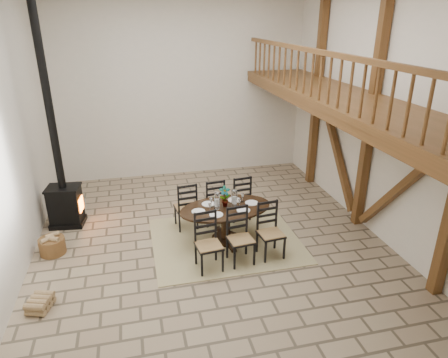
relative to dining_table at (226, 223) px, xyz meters
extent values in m
plane|color=gray|center=(-0.31, 0.08, -0.41)|extent=(8.00, 8.00, 0.00)
cube|color=beige|center=(-0.31, 4.08, 2.09)|extent=(7.00, 0.02, 5.00)
cube|color=beige|center=(-0.31, -3.92, 2.09)|extent=(7.00, 0.02, 5.00)
cube|color=beige|center=(-3.81, 0.08, 2.09)|extent=(0.02, 8.00, 5.00)
cube|color=beige|center=(3.19, 0.08, 2.09)|extent=(0.02, 8.00, 5.00)
cube|color=brown|center=(3.07, 0.08, 2.09)|extent=(0.18, 0.18, 5.00)
cube|color=brown|center=(3.07, 2.58, 2.09)|extent=(0.18, 0.18, 5.00)
cube|color=brown|center=(3.07, -1.17, 0.99)|extent=(0.14, 2.16, 2.54)
cube|color=brown|center=(3.07, 1.33, 0.99)|extent=(0.14, 2.16, 2.54)
cube|color=brown|center=(3.07, 0.08, 2.39)|extent=(0.20, 7.80, 0.20)
cube|color=brown|center=(2.39, 0.08, 2.44)|extent=(1.60, 7.80, 0.12)
cube|color=brown|center=(1.69, 0.08, 2.34)|extent=(0.18, 7.80, 0.22)
cube|color=brown|center=(1.69, 0.08, 3.34)|extent=(0.09, 7.60, 0.09)
cube|color=brown|center=(1.69, 0.08, 2.92)|extent=(0.06, 7.60, 0.86)
cube|color=tan|center=(0.00, 0.00, -0.40)|extent=(3.00, 2.50, 0.02)
ellipsoid|color=black|center=(0.00, 0.00, 0.35)|extent=(2.00, 1.34, 0.04)
cylinder|color=black|center=(0.00, 0.00, -0.04)|extent=(0.19, 0.19, 0.70)
cylinder|color=black|center=(0.00, 0.00, -0.36)|extent=(0.58, 0.58, 0.06)
cube|color=#9C8248|center=(-0.53, -0.89, 0.09)|extent=(0.50, 0.48, 0.04)
cube|color=black|center=(-0.53, -0.89, -0.17)|extent=(0.48, 0.48, 0.48)
cube|color=black|center=(-0.55, -0.70, 0.38)|extent=(0.40, 0.08, 0.62)
cube|color=#9C8248|center=(0.09, -0.83, 0.09)|extent=(0.50, 0.48, 0.04)
cube|color=black|center=(0.09, -0.83, -0.17)|extent=(0.48, 0.48, 0.48)
cube|color=black|center=(0.07, -0.63, 0.38)|extent=(0.40, 0.08, 0.62)
cube|color=#9C8248|center=(0.71, -0.76, 0.09)|extent=(0.50, 0.48, 0.04)
cube|color=black|center=(0.71, -0.76, -0.17)|extent=(0.48, 0.48, 0.48)
cube|color=black|center=(0.69, -0.56, 0.38)|extent=(0.40, 0.08, 0.62)
cube|color=#9C8248|center=(-0.71, 0.76, 0.09)|extent=(0.50, 0.48, 0.04)
cube|color=black|center=(-0.71, 0.76, -0.17)|extent=(0.48, 0.48, 0.48)
cube|color=black|center=(-0.69, 0.56, 0.38)|extent=(0.40, 0.08, 0.62)
cube|color=#9C8248|center=(-0.09, 0.82, 0.09)|extent=(0.50, 0.48, 0.04)
cube|color=black|center=(-0.09, 0.82, -0.17)|extent=(0.48, 0.48, 0.48)
cube|color=black|center=(-0.07, 0.63, 0.38)|extent=(0.40, 0.08, 0.62)
cube|color=#9C8248|center=(0.53, 0.89, 0.09)|extent=(0.50, 0.48, 0.04)
cube|color=black|center=(0.53, 0.89, -0.17)|extent=(0.48, 0.48, 0.48)
cube|color=black|center=(0.55, 0.70, 0.38)|extent=(0.40, 0.08, 0.62)
cube|color=white|center=(0.00, 0.00, 0.37)|extent=(1.52, 0.88, 0.01)
cube|color=white|center=(0.00, 0.00, 0.46)|extent=(0.96, 0.41, 0.18)
cylinder|color=white|center=(-0.19, -0.02, 0.54)|extent=(0.12, 0.12, 0.34)
cylinder|color=white|center=(0.19, 0.02, 0.54)|extent=(0.12, 0.12, 0.34)
cylinder|color=white|center=(-0.19, -0.02, 0.45)|extent=(0.06, 0.06, 0.16)
cylinder|color=white|center=(0.19, 0.02, 0.45)|extent=(0.06, 0.06, 0.16)
imported|color=#4C723F|center=(-0.01, 0.05, 0.59)|extent=(0.24, 0.18, 0.44)
cube|color=black|center=(-3.27, 1.50, -0.35)|extent=(0.78, 0.64, 0.11)
cube|color=black|center=(-3.27, 1.50, 0.08)|extent=(0.72, 0.58, 0.76)
cube|color=#FF590C|center=(-2.94, 1.45, 0.08)|extent=(0.06, 0.31, 0.31)
cube|color=black|center=(-3.27, 1.50, 0.49)|extent=(0.76, 0.62, 0.04)
cylinder|color=black|center=(-3.27, 1.50, 2.55)|extent=(0.16, 0.16, 4.08)
cylinder|color=brown|center=(-3.42, 0.34, -0.25)|extent=(0.49, 0.49, 0.32)
cube|color=tan|center=(-3.42, 0.34, -0.05)|extent=(0.27, 0.27, 0.10)
cube|color=tan|center=(-3.37, -1.34, -0.30)|extent=(0.44, 0.51, 0.22)
camera|label=1|loc=(-1.70, -7.00, 3.96)|focal=32.00mm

